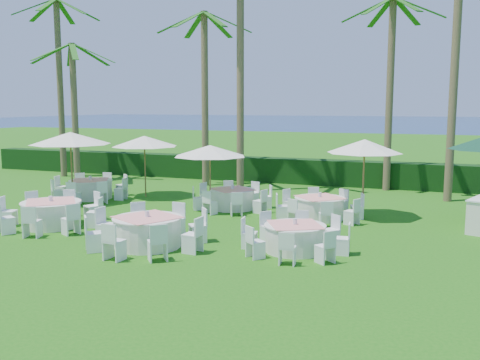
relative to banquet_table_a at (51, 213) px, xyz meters
The scene contains 19 objects.
ground 3.74m from the banquet_table_a, ahead, with size 120.00×120.00×0.00m, color #1A6010.
hedge 12.53m from the banquet_table_a, 72.74° to the left, with size 34.00×1.00×1.20m, color black.
ocean 102.03m from the banquet_table_a, 87.91° to the left, with size 260.00×260.00×0.00m, color #071C4A.
banquet_table_a is the anchor object (origin of this frame).
banquet_table_b 4.23m from the banquet_table_a, 14.30° to the right, with size 3.30×3.30×0.99m.
banquet_table_c 7.98m from the banquet_table_a, ahead, with size 2.88×2.88×0.88m.
banquet_table_d 5.09m from the banquet_table_a, 112.44° to the left, with size 3.10×3.10×0.94m.
banquet_table_e 6.41m from the banquet_table_a, 47.65° to the left, with size 2.91×2.91×0.90m.
banquet_table_f 8.77m from the banquet_table_a, 28.21° to the left, with size 2.89×2.89×0.90m.
umbrella_a 4.86m from the banquet_table_a, 119.38° to the left, with size 3.13×3.13×2.78m.
umbrella_b 5.89m from the banquet_table_a, 50.15° to the left, with size 2.69×2.69×2.38m.
umbrella_c 6.18m from the banquet_table_a, 90.47° to the left, with size 2.77×2.77×2.56m.
umbrella_d 10.52m from the banquet_table_a, 28.63° to the left, with size 2.55×2.55×2.68m.
palm_a 13.35m from the banquet_table_a, 126.96° to the left, with size 4.34×4.30×9.29m.
palm_b 10.60m from the banquet_table_a, 84.24° to the left, with size 4.27×4.36×8.12m.
palm_c 10.97m from the banquet_table_a, 69.97° to the left, with size 4.14×4.40×11.76m.
palm_d 15.18m from the banquet_table_a, 50.59° to the left, with size 4.41×4.06×8.47m.
palm_e 15.81m from the banquet_table_a, 38.06° to the left, with size 4.40×4.14×9.71m.
palm_f 11.27m from the banquet_table_a, 123.20° to the left, with size 4.36×4.26×6.88m.
Camera 1 is at (7.74, -13.43, 3.85)m, focal length 40.00 mm.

